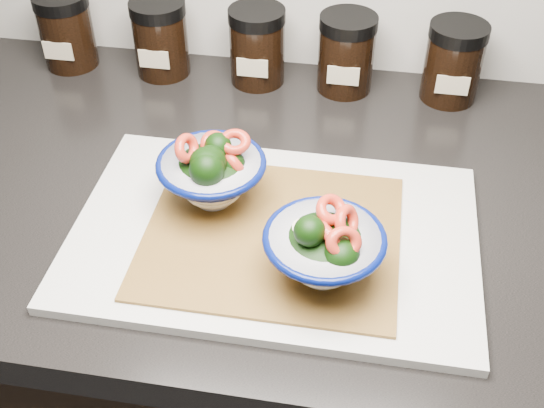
% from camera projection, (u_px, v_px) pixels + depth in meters
% --- Properties ---
extents(cabinet, '(3.43, 0.58, 0.86)m').
position_uv_depth(cabinet, '(289.00, 401.00, 1.15)').
color(cabinet, black).
rests_on(cabinet, ground).
extents(countertop, '(3.50, 0.60, 0.04)m').
position_uv_depth(countertop, '(295.00, 200.00, 0.85)').
color(countertop, black).
rests_on(countertop, cabinet).
extents(cutting_board, '(0.45, 0.30, 0.01)m').
position_uv_depth(cutting_board, '(274.00, 235.00, 0.76)').
color(cutting_board, beige).
rests_on(cutting_board, countertop).
extents(bamboo_mat, '(0.28, 0.24, 0.00)m').
position_uv_depth(bamboo_mat, '(272.00, 235.00, 0.75)').
color(bamboo_mat, olive).
rests_on(bamboo_mat, cutting_board).
extents(bowl_left, '(0.13, 0.13, 0.10)m').
position_uv_depth(bowl_left, '(212.00, 173.00, 0.77)').
color(bowl_left, white).
rests_on(bowl_left, bamboo_mat).
extents(bowl_right, '(0.12, 0.12, 0.09)m').
position_uv_depth(bowl_right, '(324.00, 249.00, 0.68)').
color(bowl_right, white).
rests_on(bowl_right, bamboo_mat).
extents(spice_jar_a, '(0.08, 0.08, 0.11)m').
position_uv_depth(spice_jar_a, '(66.00, 30.00, 1.02)').
color(spice_jar_a, black).
rests_on(spice_jar_a, countertop).
extents(spice_jar_b, '(0.08, 0.08, 0.11)m').
position_uv_depth(spice_jar_b, '(161.00, 38.00, 1.01)').
color(spice_jar_b, black).
rests_on(spice_jar_b, countertop).
extents(spice_jar_c, '(0.08, 0.08, 0.11)m').
position_uv_depth(spice_jar_c, '(257.00, 46.00, 0.99)').
color(spice_jar_c, black).
rests_on(spice_jar_c, countertop).
extents(spice_jar_d, '(0.08, 0.08, 0.11)m').
position_uv_depth(spice_jar_d, '(346.00, 53.00, 0.97)').
color(spice_jar_d, black).
rests_on(spice_jar_d, countertop).
extents(spice_jar_e, '(0.08, 0.08, 0.11)m').
position_uv_depth(spice_jar_e, '(453.00, 62.00, 0.95)').
color(spice_jar_e, black).
rests_on(spice_jar_e, countertop).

